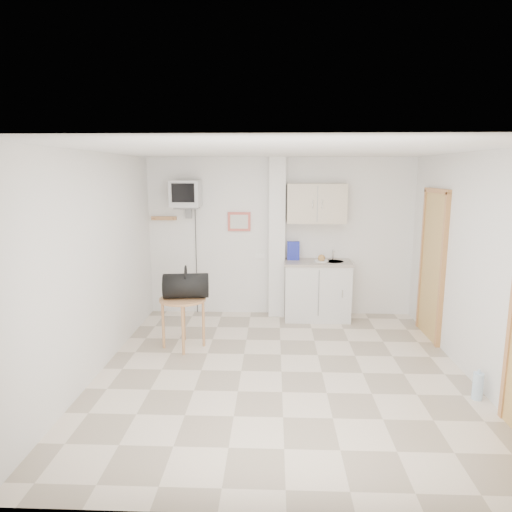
{
  "coord_description": "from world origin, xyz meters",
  "views": [
    {
      "loc": [
        -0.1,
        -4.95,
        2.28
      ],
      "look_at": [
        -0.32,
        0.6,
        1.25
      ],
      "focal_mm": 32.0,
      "sensor_mm": 36.0,
      "label": 1
    }
  ],
  "objects_px": {
    "round_table": "(183,305)",
    "water_bottle": "(478,386)",
    "crt_television": "(186,195)",
    "duffel_bag": "(186,285)"
  },
  "relations": [
    {
      "from": "round_table",
      "to": "water_bottle",
      "type": "bearing_deg",
      "value": -21.37
    },
    {
      "from": "round_table",
      "to": "water_bottle",
      "type": "distance_m",
      "value": 3.52
    },
    {
      "from": "crt_television",
      "to": "water_bottle",
      "type": "bearing_deg",
      "value": -37.04
    },
    {
      "from": "duffel_bag",
      "to": "water_bottle",
      "type": "relative_size",
      "value": 1.95
    },
    {
      "from": "duffel_bag",
      "to": "round_table",
      "type": "bearing_deg",
      "value": -156.52
    },
    {
      "from": "duffel_bag",
      "to": "water_bottle",
      "type": "distance_m",
      "value": 3.53
    },
    {
      "from": "duffel_bag",
      "to": "crt_television",
      "type": "bearing_deg",
      "value": 92.62
    },
    {
      "from": "crt_television",
      "to": "round_table",
      "type": "bearing_deg",
      "value": -82.42
    },
    {
      "from": "crt_television",
      "to": "water_bottle",
      "type": "distance_m",
      "value": 4.66
    },
    {
      "from": "water_bottle",
      "to": "crt_television",
      "type": "bearing_deg",
      "value": 142.96
    }
  ]
}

